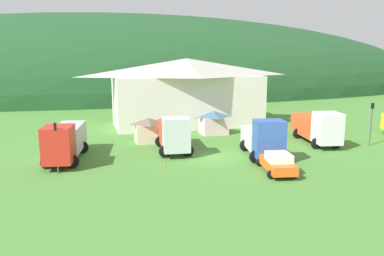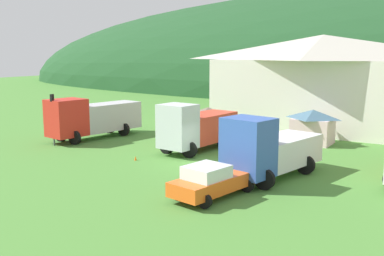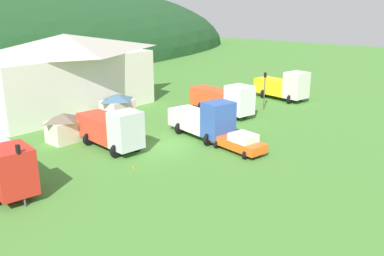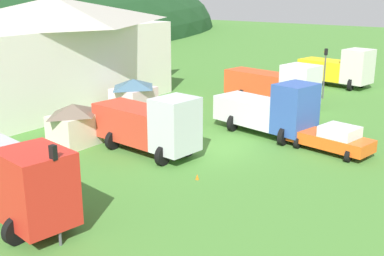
{
  "view_description": "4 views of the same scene",
  "coord_description": "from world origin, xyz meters",
  "px_view_note": "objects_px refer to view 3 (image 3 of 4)",
  "views": [
    {
      "loc": [
        -10.83,
        -31.44,
        8.94
      ],
      "look_at": [
        -1.26,
        2.33,
        2.32
      ],
      "focal_mm": 36.01,
      "sensor_mm": 36.0,
      "label": 1
    },
    {
      "loc": [
        13.68,
        -24.23,
        7.03
      ],
      "look_at": [
        -1.01,
        -0.51,
        2.34
      ],
      "focal_mm": 42.12,
      "sensor_mm": 36.0,
      "label": 2
    },
    {
      "loc": [
        -23.51,
        -23.19,
        11.72
      ],
      "look_at": [
        2.7,
        -1.01,
        1.29
      ],
      "focal_mm": 38.39,
      "sensor_mm": 36.0,
      "label": 3
    },
    {
      "loc": [
        -23.5,
        -14.62,
        9.3
      ],
      "look_at": [
        -1.44,
        1.04,
        1.48
      ],
      "focal_mm": 45.74,
      "sensor_mm": 36.0,
      "label": 4
    }
  ],
  "objects_px": {
    "service_pickup_orange": "(239,142)",
    "traffic_light_east": "(265,87)",
    "depot_building": "(67,72)",
    "crane_truck_red": "(1,162)",
    "play_shed_pink": "(117,106)",
    "box_truck_blue": "(205,120)",
    "play_shed_cream": "(64,127)",
    "traffic_light_west": "(21,169)",
    "heavy_rig_white": "(224,99)",
    "flatbed_truck_yellow": "(284,86)",
    "traffic_cone_near_pickup": "(134,168)",
    "tow_truck_silver": "(112,129)"
  },
  "relations": [
    {
      "from": "service_pickup_orange",
      "to": "traffic_light_east",
      "type": "bearing_deg",
      "value": 123.64
    },
    {
      "from": "depot_building",
      "to": "traffic_light_east",
      "type": "distance_m",
      "value": 22.19
    },
    {
      "from": "crane_truck_red",
      "to": "play_shed_pink",
      "type": "bearing_deg",
      "value": 124.61
    },
    {
      "from": "box_truck_blue",
      "to": "play_shed_cream",
      "type": "bearing_deg",
      "value": -123.05
    },
    {
      "from": "play_shed_cream",
      "to": "traffic_light_west",
      "type": "xyz_separation_m",
      "value": [
        -8.53,
        -8.79,
        1.09
      ]
    },
    {
      "from": "traffic_light_east",
      "to": "play_shed_pink",
      "type": "bearing_deg",
      "value": 143.12
    },
    {
      "from": "play_shed_cream",
      "to": "box_truck_blue",
      "type": "height_order",
      "value": "box_truck_blue"
    },
    {
      "from": "depot_building",
      "to": "heavy_rig_white",
      "type": "height_order",
      "value": "depot_building"
    },
    {
      "from": "flatbed_truck_yellow",
      "to": "traffic_light_east",
      "type": "height_order",
      "value": "traffic_light_east"
    },
    {
      "from": "play_shed_cream",
      "to": "box_truck_blue",
      "type": "distance_m",
      "value": 12.44
    },
    {
      "from": "play_shed_cream",
      "to": "heavy_rig_white",
      "type": "bearing_deg",
      "value": -17.58
    },
    {
      "from": "heavy_rig_white",
      "to": "play_shed_pink",
      "type": "bearing_deg",
      "value": -121.35
    },
    {
      "from": "play_shed_cream",
      "to": "flatbed_truck_yellow",
      "type": "bearing_deg",
      "value": -13.97
    },
    {
      "from": "play_shed_cream",
      "to": "traffic_light_west",
      "type": "relative_size",
      "value": 0.74
    },
    {
      "from": "depot_building",
      "to": "play_shed_cream",
      "type": "xyz_separation_m",
      "value": [
        -6.6,
        -9.05,
        -3.09
      ]
    },
    {
      "from": "heavy_rig_white",
      "to": "traffic_cone_near_pickup",
      "type": "distance_m",
      "value": 17.4
    },
    {
      "from": "traffic_cone_near_pickup",
      "to": "service_pickup_orange",
      "type": "bearing_deg",
      "value": -26.32
    },
    {
      "from": "service_pickup_orange",
      "to": "traffic_light_west",
      "type": "xyz_separation_m",
      "value": [
        -16.32,
        4.44,
        1.6
      ]
    },
    {
      "from": "tow_truck_silver",
      "to": "play_shed_cream",
      "type": "bearing_deg",
      "value": -155.4
    },
    {
      "from": "play_shed_cream",
      "to": "traffic_light_west",
      "type": "bearing_deg",
      "value": -134.14
    },
    {
      "from": "box_truck_blue",
      "to": "play_shed_pink",
      "type": "bearing_deg",
      "value": -163.94
    },
    {
      "from": "play_shed_pink",
      "to": "service_pickup_orange",
      "type": "relative_size",
      "value": 0.61
    },
    {
      "from": "play_shed_cream",
      "to": "traffic_light_east",
      "type": "height_order",
      "value": "traffic_light_east"
    },
    {
      "from": "depot_building",
      "to": "box_truck_blue",
      "type": "bearing_deg",
      "value": -82.92
    },
    {
      "from": "depot_building",
      "to": "heavy_rig_white",
      "type": "relative_size",
      "value": 2.38
    },
    {
      "from": "depot_building",
      "to": "service_pickup_orange",
      "type": "xyz_separation_m",
      "value": [
        1.18,
        -22.28,
        -3.6
      ]
    },
    {
      "from": "crane_truck_red",
      "to": "flatbed_truck_yellow",
      "type": "distance_m",
      "value": 35.5
    },
    {
      "from": "traffic_cone_near_pickup",
      "to": "tow_truck_silver",
      "type": "bearing_deg",
      "value": 68.28
    },
    {
      "from": "depot_building",
      "to": "traffic_cone_near_pickup",
      "type": "xyz_separation_m",
      "value": [
        -6.85,
        -18.31,
        -4.43
      ]
    },
    {
      "from": "depot_building",
      "to": "crane_truck_red",
      "type": "bearing_deg",
      "value": -135.83
    },
    {
      "from": "flatbed_truck_yellow",
      "to": "traffic_cone_near_pickup",
      "type": "distance_m",
      "value": 27.82
    },
    {
      "from": "crane_truck_red",
      "to": "box_truck_blue",
      "type": "bearing_deg",
      "value": 87.51
    },
    {
      "from": "depot_building",
      "to": "flatbed_truck_yellow",
      "type": "bearing_deg",
      "value": -37.33
    },
    {
      "from": "depot_building",
      "to": "traffic_cone_near_pickup",
      "type": "height_order",
      "value": "depot_building"
    },
    {
      "from": "tow_truck_silver",
      "to": "heavy_rig_white",
      "type": "xyz_separation_m",
      "value": [
        15.01,
        -0.6,
        0.01
      ]
    },
    {
      "from": "crane_truck_red",
      "to": "service_pickup_orange",
      "type": "xyz_separation_m",
      "value": [
        15.84,
        -8.04,
        -0.98
      ]
    },
    {
      "from": "depot_building",
      "to": "flatbed_truck_yellow",
      "type": "relative_size",
      "value": 2.77
    },
    {
      "from": "box_truck_blue",
      "to": "traffic_cone_near_pickup",
      "type": "xyz_separation_m",
      "value": [
        -9.06,
        -0.5,
        -1.7
      ]
    },
    {
      "from": "tow_truck_silver",
      "to": "traffic_light_east",
      "type": "bearing_deg",
      "value": 87.36
    },
    {
      "from": "tow_truck_silver",
      "to": "service_pickup_orange",
      "type": "bearing_deg",
      "value": 41.66
    },
    {
      "from": "play_shed_cream",
      "to": "play_shed_pink",
      "type": "xyz_separation_m",
      "value": [
        7.98,
        2.34,
        0.04
      ]
    },
    {
      "from": "heavy_rig_white",
      "to": "flatbed_truck_yellow",
      "type": "bearing_deg",
      "value": 91.87
    },
    {
      "from": "traffic_light_west",
      "to": "traffic_cone_near_pickup",
      "type": "distance_m",
      "value": 8.65
    },
    {
      "from": "tow_truck_silver",
      "to": "traffic_cone_near_pickup",
      "type": "bearing_deg",
      "value": -15.92
    },
    {
      "from": "play_shed_pink",
      "to": "traffic_cone_near_pickup",
      "type": "bearing_deg",
      "value": -125.34
    },
    {
      "from": "flatbed_truck_yellow",
      "to": "box_truck_blue",
      "type": "bearing_deg",
      "value": -74.37
    },
    {
      "from": "heavy_rig_white",
      "to": "service_pickup_orange",
      "type": "xyz_separation_m",
      "value": [
        -8.82,
        -7.98,
        -0.93
      ]
    },
    {
      "from": "depot_building",
      "to": "tow_truck_silver",
      "type": "height_order",
      "value": "depot_building"
    },
    {
      "from": "heavy_rig_white",
      "to": "traffic_cone_near_pickup",
      "type": "bearing_deg",
      "value": -66.56
    },
    {
      "from": "crane_truck_red",
      "to": "play_shed_cream",
      "type": "bearing_deg",
      "value": 132.26
    }
  ]
}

